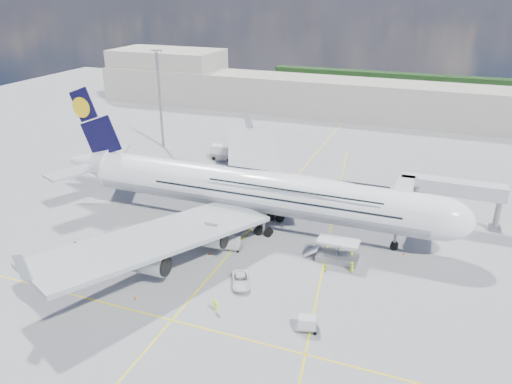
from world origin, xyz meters
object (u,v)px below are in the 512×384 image
(crew_nose, at_px, (352,256))
(cone_wing_right_inner, at_px, (209,253))
(cargo_loader, at_px, (336,254))
(crew_wing, at_px, (139,238))
(dolly_row_c, at_px, (141,251))
(cone_wing_left_inner, at_px, (202,196))
(service_van, at_px, (241,280))
(catering_truck_inner, at_px, (242,185))
(crew_tug, at_px, (215,306))
(baggage_tug, at_px, (170,230))
(light_mast, at_px, (160,98))
(cone_wing_right_outer, at_px, (135,298))
(airliner, at_px, (256,191))
(crew_loader, at_px, (325,269))
(dolly_nose_near, at_px, (232,243))
(catering_truck_outer, at_px, (223,153))
(jet_bridge, at_px, (433,192))
(crew_van, at_px, (352,267))
(dolly_row_b, at_px, (169,232))
(cone_wing_left_outer, at_px, (203,178))
(cone_nose, at_px, (404,253))
(dolly_row_a, at_px, (172,228))
(dolly_nose_far, at_px, (307,323))
(dolly_back, at_px, (79,245))

(crew_nose, relative_size, cone_wing_right_inner, 3.47)
(cargo_loader, relative_size, crew_wing, 4.81)
(dolly_row_c, xyz_separation_m, cone_wing_left_inner, (-1.86, 25.62, -0.90))
(cone_wing_left_inner, bearing_deg, service_van, -53.67)
(catering_truck_inner, relative_size, crew_tug, 3.41)
(baggage_tug, height_order, cone_wing_right_inner, baggage_tug)
(crew_nose, bearing_deg, light_mast, 91.23)
(dolly_row_c, bearing_deg, cone_wing_right_outer, -71.81)
(airliner, bearing_deg, crew_nose, -18.33)
(baggage_tug, xyz_separation_m, crew_loader, (28.48, -2.49, -0.06))
(light_mast, bearing_deg, dolly_nose_near, -48.39)
(catering_truck_outer, bearing_deg, jet_bridge, -21.34)
(airliner, xyz_separation_m, crew_van, (19.51, -9.52, -6.02))
(light_mast, xyz_separation_m, crew_wing, (24.07, -48.26, -12.32))
(dolly_row_b, relative_size, service_van, 0.61)
(cone_wing_left_outer, distance_m, cone_wing_right_inner, 33.91)
(cone_wing_left_outer, bearing_deg, crew_wing, -84.08)
(cargo_loader, distance_m, cone_wing_left_inner, 34.98)
(cargo_loader, xyz_separation_m, baggage_tug, (-29.25, -1.74, -0.44))
(dolly_row_c, bearing_deg, dolly_nose_near, 20.79)
(dolly_nose_near, distance_m, crew_van, 19.99)
(cone_nose, bearing_deg, dolly_row_c, -157.72)
(dolly_row_a, xyz_separation_m, cone_wing_left_outer, (-6.59, 25.17, -0.72))
(cone_wing_right_outer, bearing_deg, jet_bridge, 46.23)
(dolly_row_a, height_order, dolly_row_b, dolly_row_a)
(jet_bridge, height_order, dolly_row_a, jet_bridge)
(catering_truck_outer, bearing_deg, cone_nose, -34.00)
(jet_bridge, bearing_deg, catering_truck_outer, 158.30)
(crew_van, bearing_deg, catering_truck_inner, 42.37)
(dolly_nose_near, height_order, crew_nose, dolly_nose_near)
(dolly_nose_far, distance_m, crew_loader, 14.23)
(baggage_tug, distance_m, cone_wing_left_outer, 26.79)
(dolly_row_b, distance_m, dolly_row_c, 8.72)
(dolly_nose_near, bearing_deg, catering_truck_outer, 110.71)
(dolly_back, relative_size, crew_wing, 2.07)
(baggage_tug, relative_size, crew_loader, 2.09)
(cargo_loader, xyz_separation_m, cone_wing_right_inner, (-19.80, -5.65, -1.01))
(catering_truck_inner, height_order, crew_wing, catering_truck_inner)
(dolly_back, relative_size, dolly_nose_far, 1.09)
(dolly_back, distance_m, cone_wing_right_outer, 19.58)
(dolly_row_c, relative_size, catering_truck_inner, 0.55)
(cargo_loader, relative_size, crew_van, 5.02)
(crew_tug, height_order, cone_wing_left_outer, crew_tug)
(dolly_nose_near, bearing_deg, light_mast, 125.93)
(dolly_row_b, distance_m, catering_truck_inner, 22.63)
(crew_van, height_order, cone_wing_right_outer, crew_van)
(dolly_nose_far, relative_size, crew_wing, 1.90)
(dolly_back, height_order, crew_loader, crew_loader)
(catering_truck_inner, xyz_separation_m, crew_wing, (-7.96, -26.49, -0.93))
(cone_wing_left_outer, bearing_deg, cone_nose, -21.89)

